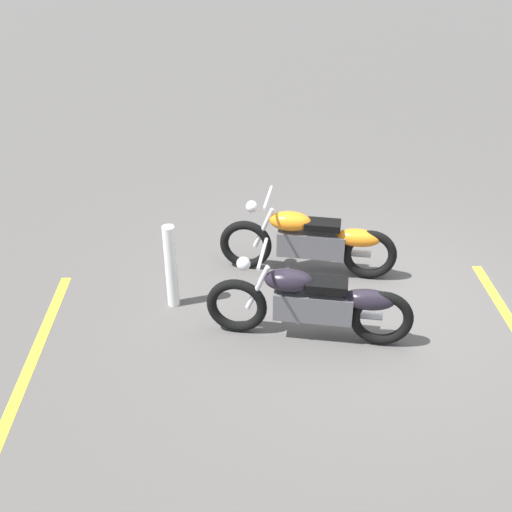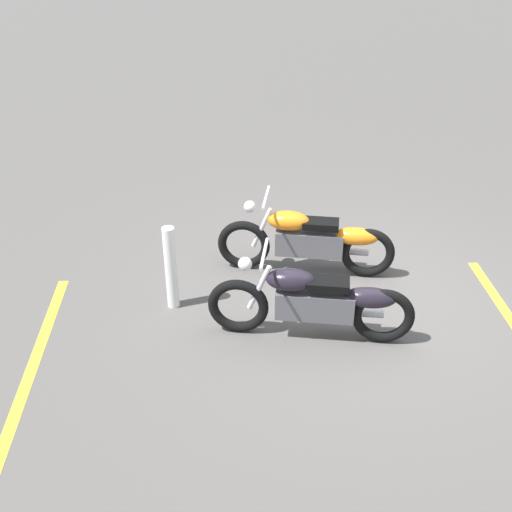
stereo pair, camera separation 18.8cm
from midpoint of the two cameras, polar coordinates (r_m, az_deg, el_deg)
ground_plane at (r=7.74m, az=9.49°, el=-3.99°), size 60.00×60.00×0.00m
motorcycle_bright_foreground at (r=7.98m, az=5.69°, el=1.35°), size 2.21×0.70×1.04m
motorcycle_dark_foreground at (r=6.84m, az=5.99°, el=-4.16°), size 2.21×0.68×1.04m
bollard_post at (r=7.35m, az=-6.88°, el=-0.96°), size 0.14×0.14×1.04m
parking_stripe_mid at (r=7.13m, az=-18.67°, el=-8.84°), size 0.13×3.20×0.01m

